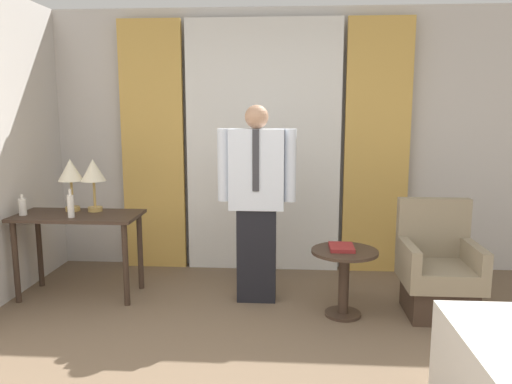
# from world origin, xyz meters

# --- Properties ---
(wall_back) EXTENTS (10.00, 0.06, 2.70)m
(wall_back) POSITION_xyz_m (0.00, 2.96, 1.35)
(wall_back) COLOR beige
(wall_back) RESTS_ON ground_plane
(curtain_sheer_center) EXTENTS (1.58, 0.06, 2.58)m
(curtain_sheer_center) POSITION_xyz_m (0.00, 2.83, 1.29)
(curtain_sheer_center) COLOR white
(curtain_sheer_center) RESTS_ON ground_plane
(curtain_drape_left) EXTENTS (0.65, 0.06, 2.58)m
(curtain_drape_left) POSITION_xyz_m (-1.16, 2.83, 1.29)
(curtain_drape_left) COLOR gold
(curtain_drape_left) RESTS_ON ground_plane
(curtain_drape_right) EXTENTS (0.65, 0.06, 2.58)m
(curtain_drape_right) POSITION_xyz_m (1.16, 2.83, 1.29)
(curtain_drape_right) COLOR gold
(curtain_drape_right) RESTS_ON ground_plane
(desk) EXTENTS (1.10, 0.54, 0.76)m
(desk) POSITION_xyz_m (-1.61, 1.93, 0.63)
(desk) COLOR #38281E
(desk) RESTS_ON ground_plane
(table_lamp_left) EXTENTS (0.22, 0.22, 0.48)m
(table_lamp_left) POSITION_xyz_m (-1.71, 2.07, 1.11)
(table_lamp_left) COLOR tan
(table_lamp_left) RESTS_ON desk
(table_lamp_right) EXTENTS (0.22, 0.22, 0.48)m
(table_lamp_right) POSITION_xyz_m (-1.50, 2.07, 1.11)
(table_lamp_right) COLOR tan
(table_lamp_right) RESTS_ON desk
(bottle_near_edge) EXTENTS (0.07, 0.07, 0.19)m
(bottle_near_edge) POSITION_xyz_m (-2.07, 1.85, 0.83)
(bottle_near_edge) COLOR silver
(bottle_near_edge) RESTS_ON desk
(bottle_by_lamp) EXTENTS (0.06, 0.06, 0.25)m
(bottle_by_lamp) POSITION_xyz_m (-1.61, 1.79, 0.86)
(bottle_by_lamp) COLOR silver
(bottle_by_lamp) RESTS_ON desk
(person) EXTENTS (0.68, 0.22, 1.72)m
(person) POSITION_xyz_m (-0.01, 1.93, 0.93)
(person) COLOR black
(person) RESTS_ON ground_plane
(armchair) EXTENTS (0.60, 0.60, 0.94)m
(armchair) POSITION_xyz_m (1.51, 1.73, 0.34)
(armchair) COLOR #38281E
(armchair) RESTS_ON ground_plane
(side_table) EXTENTS (0.54, 0.54, 0.56)m
(side_table) POSITION_xyz_m (0.73, 1.63, 0.38)
(side_table) COLOR #38281E
(side_table) RESTS_ON ground_plane
(book) EXTENTS (0.20, 0.26, 0.03)m
(book) POSITION_xyz_m (0.70, 1.66, 0.57)
(book) COLOR maroon
(book) RESTS_ON side_table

